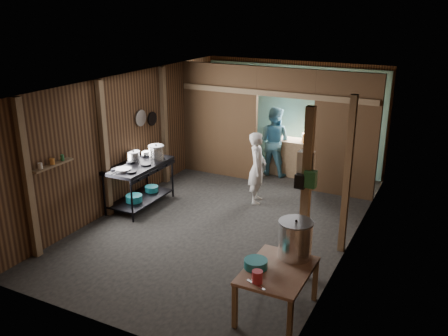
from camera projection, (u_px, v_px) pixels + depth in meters
The scene contains 42 objects.
floor at pixel (229, 220), 9.14m from camera, with size 4.50×7.00×0.00m, color black.
ceiling at pixel (229, 82), 8.28m from camera, with size 4.50×7.00×0.00m, color #272624.
wall_back at pixel (293, 115), 11.66m from camera, with size 4.50×0.00×2.60m, color brown.
wall_front at pixel (99, 233), 5.76m from camera, with size 4.50×0.00×2.60m, color brown.
wall_left at pixel (128, 139), 9.67m from camera, with size 0.00×7.00×2.60m, color brown.
wall_right at pixel (355, 173), 7.75m from camera, with size 0.00×7.00×2.60m, color brown.
partition_left at pixel (220, 121), 11.13m from camera, with size 1.85×0.10×2.60m, color brown.
partition_right at pixel (345, 136), 9.89m from camera, with size 1.35×0.10×2.60m, color brown.
partition_header at pixel (286, 82), 10.13m from camera, with size 1.30×0.10×0.60m, color brown.
turquoise_panel at pixel (292, 118), 11.63m from camera, with size 4.40×0.06×2.50m, color #6AACAC.
back_counter at pixel (296, 158), 11.36m from camera, with size 1.20×0.50×0.85m, color #8A7150.
wall_clock at pixel (303, 92), 11.27m from camera, with size 0.20×0.20×0.03m, color silver.
post_left_a at pixel (28, 180), 7.45m from camera, with size 0.10×0.12×2.60m, color #8A7150.
post_left_b at pixel (105, 150), 8.97m from camera, with size 0.10×0.12×2.60m, color #8A7150.
post_left_c at pixel (164, 126), 10.65m from camera, with size 0.10×0.12×2.60m, color #8A7150.
post_right at pixel (347, 177), 7.61m from camera, with size 0.10×0.12×2.60m, color #8A7150.
post_free at pixel (306, 197), 6.83m from camera, with size 0.12×0.12×2.60m, color #8A7150.
cross_beam at pixel (274, 93), 10.28m from camera, with size 4.40×0.12×0.12m, color #8A7150.
pan_lid_big at pixel (141, 118), 9.88m from camera, with size 0.34×0.34×0.03m, color slate.
pan_lid_small at pixel (152, 119), 10.25m from camera, with size 0.30×0.30×0.03m, color black.
wall_shelf at pixel (53, 165), 7.82m from camera, with size 0.14×0.80×0.03m, color #8A7150.
jar_white at pixel (40, 166), 7.59m from camera, with size 0.07×0.07×0.10m, color silver.
jar_yellow at pixel (52, 161), 7.80m from camera, with size 0.08×0.08×0.10m, color orange.
jar_green at pixel (62, 158), 7.99m from camera, with size 0.06×0.06×0.10m, color #266F3D.
bag_white at pixel (306, 163), 6.76m from camera, with size 0.22×0.15×0.32m, color silver.
bag_green at pixel (310, 179), 6.65m from camera, with size 0.16×0.12×0.24m, color #266F3D.
bag_black at pixel (300, 181), 6.71m from camera, with size 0.14×0.10×0.20m, color black.
gas_range at pixel (140, 185), 9.63m from camera, with size 0.78×1.51×0.89m, color black, non-canonical shape.
prep_table at pixel (277, 291), 6.32m from camera, with size 0.81×1.11×0.66m, color tan, non-canonical shape.
stove_pot_large at pixel (156, 153), 9.68m from camera, with size 0.31×0.31×0.32m, color silver, non-canonical shape.
stove_pot_med at pixel (134, 157), 9.59m from camera, with size 0.27×0.27×0.23m, color silver, non-canonical shape.
stove_saucepan at pixel (145, 154), 9.93m from camera, with size 0.16×0.16×0.10m, color silver.
frying_pan at pixel (123, 170), 9.08m from camera, with size 0.30×0.52×0.07m, color slate, non-canonical shape.
blue_tub_front at pixel (134, 198), 9.52m from camera, with size 0.32×0.32×0.13m, color teal.
blue_tub_back at pixel (152, 189), 10.02m from camera, with size 0.28×0.28×0.11m, color teal.
stock_pot at pixel (295, 240), 6.44m from camera, with size 0.47×0.47×0.54m, color silver, non-canonical shape.
wash_basin at pixel (256, 264), 6.23m from camera, with size 0.31×0.31×0.12m, color teal.
pink_bucket at pixel (257, 277), 5.89m from camera, with size 0.13×0.13×0.16m, color #CE3140.
knife at pixel (256, 285), 5.86m from camera, with size 0.30×0.04×0.01m, color silver.
yellow_tub at pixel (310, 138), 11.05m from camera, with size 0.37×0.37×0.20m, color orange.
cook at pixel (257, 168), 9.73m from camera, with size 0.54×0.35×1.47m, color silver.
worker_back at pixel (274, 141), 11.29m from camera, with size 0.79×0.61×1.62m, color teal.
Camera 1 is at (3.67, -7.46, 3.93)m, focal length 38.81 mm.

